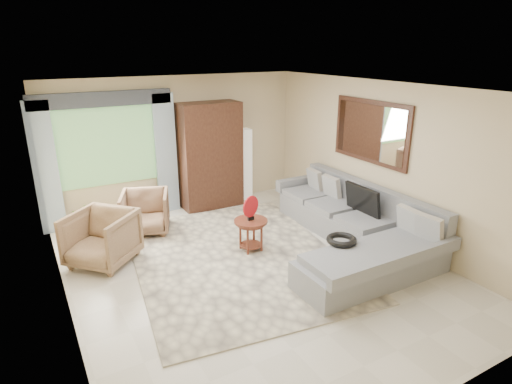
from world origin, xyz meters
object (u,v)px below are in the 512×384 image
armchair_right (145,212)px  armoire (210,156)px  sectional_sofa (354,231)px  floor_lamp (245,164)px  armchair_left (102,238)px  potted_plant (88,216)px  tv_screen (362,200)px  coffee_table (251,235)px

armchair_right → armoire: 1.80m
sectional_sofa → armchair_right: sectional_sofa is taller
armchair_right → sectional_sofa: bearing=-18.8°
armoire → floor_lamp: armoire is taller
armchair_left → floor_lamp: bearing=71.8°
armchair_right → potted_plant: bearing=165.4°
armchair_right → tv_screen: bearing=-14.4°
sectional_sofa → potted_plant: size_ratio=6.63×
potted_plant → coffee_table: bearing=-45.9°
floor_lamp → sectional_sofa: bearing=-81.7°
sectional_sofa → tv_screen: size_ratio=4.68×
tv_screen → armoire: 3.15m
sectional_sofa → potted_plant: sectional_sofa is taller
sectional_sofa → potted_plant: bearing=141.7°
tv_screen → armoire: bearing=118.6°
floor_lamp → armchair_right: bearing=-163.5°
armoire → sectional_sofa: bearing=-66.9°
sectional_sofa → coffee_table: size_ratio=6.50×
armoire → coffee_table: bearing=-97.7°
coffee_table → potted_plant: coffee_table is taller
armchair_left → potted_plant: 1.45m
potted_plant → armoire: size_ratio=0.25×
armchair_right → armchair_left: bearing=-116.6°
sectional_sofa → armchair_left: (-3.66, 1.44, 0.12)m
armchair_left → floor_lamp: 3.58m
coffee_table → armoire: size_ratio=0.25×
armchair_right → potted_plant: size_ratio=1.55×
armoire → potted_plant: bearing=-179.6°
coffee_table → armchair_right: (-1.24, 1.57, 0.09)m
tv_screen → armchair_right: bearing=145.2°
coffee_table → floor_lamp: bearing=64.1°
tv_screen → armchair_right: (-3.04, 2.12, -0.35)m
armchair_left → floor_lamp: floor_lamp is taller
armchair_left → armchair_right: armchair_left is taller
armchair_left → potted_plant: (0.01, 1.44, -0.15)m
floor_lamp → coffee_table: bearing=-115.9°
potted_plant → armoire: armoire is taller
tv_screen → potted_plant: tv_screen is taller
tv_screen → potted_plant: size_ratio=1.42×
coffee_table → armoire: bearing=82.3°
coffee_table → armoire: 2.35m
sectional_sofa → armoire: armoire is taller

